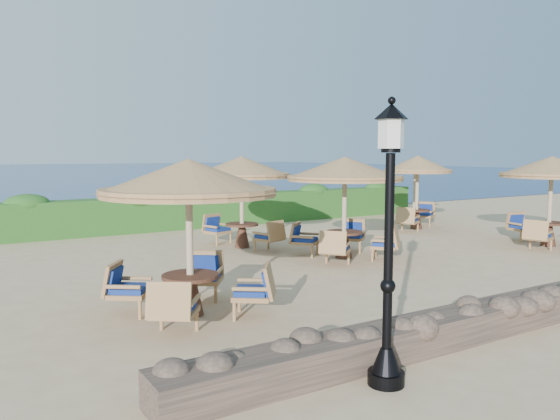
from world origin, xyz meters
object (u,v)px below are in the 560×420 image
object	(u,v)px
extra_parasol	(415,167)
cafe_set_4	(417,176)
lamp_post	(388,256)
cafe_set_2	(551,181)
cafe_set_1	(345,187)
cafe_set_3	(242,178)
cafe_set_0	(189,206)

from	to	relation	value
extra_parasol	cafe_set_4	bearing A→B (deg)	-133.93
lamp_post	cafe_set_2	distance (m)	11.81
cafe_set_1	cafe_set_3	size ratio (longest dim) A/B	1.05
extra_parasol	cafe_set_3	xyz separation A→B (m)	(-9.66, -2.70, -0.15)
cafe_set_0	cafe_set_4	size ratio (longest dim) A/B	1.06
extra_parasol	cafe_set_0	world-z (taller)	cafe_set_0
lamp_post	cafe_set_3	distance (m)	9.76
lamp_post	cafe_set_2	bearing A→B (deg)	23.85
lamp_post	cafe_set_4	bearing A→B (deg)	42.98
extra_parasol	cafe_set_1	world-z (taller)	cafe_set_1
lamp_post	cafe_set_4	distance (m)	13.90
cafe_set_4	extra_parasol	bearing A→B (deg)	46.07
cafe_set_2	cafe_set_4	distance (m)	4.74
lamp_post	cafe_set_0	distance (m)	3.95
cafe_set_0	cafe_set_4	distance (m)	12.44
cafe_set_1	extra_parasol	bearing A→B (deg)	34.18
lamp_post	cafe_set_3	xyz separation A→B (m)	(2.94, 9.30, 0.47)
cafe_set_2	cafe_set_4	size ratio (longest dim) A/B	1.05
cafe_set_2	cafe_set_3	size ratio (longest dim) A/B	1.01
extra_parasol	lamp_post	bearing A→B (deg)	-136.40
cafe_set_2	cafe_set_3	xyz separation A→B (m)	(-7.86, 4.52, 0.08)
cafe_set_2	cafe_set_3	bearing A→B (deg)	150.08
cafe_set_3	cafe_set_4	bearing A→B (deg)	1.40
extra_parasol	cafe_set_0	distance (m)	15.79
extra_parasol	cafe_set_4	xyz separation A→B (m)	(-2.43, -2.52, -0.24)
cafe_set_2	cafe_set_4	xyz separation A→B (m)	(-0.63, 4.70, -0.01)
cafe_set_2	lamp_post	bearing A→B (deg)	-156.15
lamp_post	cafe_set_3	bearing A→B (deg)	72.46
cafe_set_0	cafe_set_4	bearing A→B (deg)	27.01
extra_parasol	cafe_set_0	size ratio (longest dim) A/B	0.81
cafe_set_1	cafe_set_4	size ratio (longest dim) A/B	1.09
cafe_set_0	cafe_set_3	distance (m)	6.69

